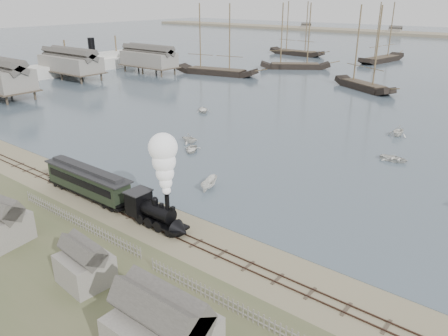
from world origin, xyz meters
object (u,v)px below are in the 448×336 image
Objects in this scene: beached_dinghy at (97,182)px; passenger_coach at (88,181)px; locomotive at (161,189)px; steamship at (92,54)px.

passenger_coach is at bearing -112.74° from beached_dinghy.
passenger_coach is at bearing -180.00° from locomotive.
passenger_coach is (-12.18, -0.00, -2.38)m from locomotive.
locomotive is 15.05m from beached_dinghy.
steamship reaches higher than passenger_coach.
steamship is (-75.32, 54.54, 4.48)m from beached_dinghy.
steamship is at bearing 147.47° from locomotive.
steamship is (-89.60, 57.15, 0.51)m from locomotive.
beached_dinghy is (-2.09, 2.61, -1.59)m from passenger_coach.
beached_dinghy is (-14.27, 2.61, -3.98)m from locomotive.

